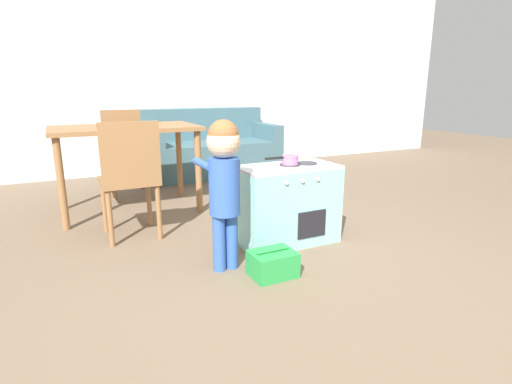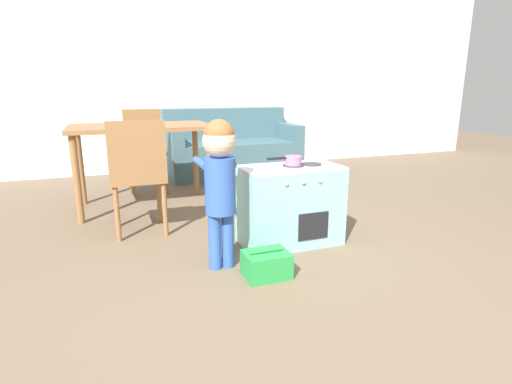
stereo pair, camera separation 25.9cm
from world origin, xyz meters
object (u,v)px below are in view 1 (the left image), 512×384
object	(u,v)px
dining_table	(126,138)
dining_chair_near	(130,177)
toy_basket	(273,264)
child_figure	(224,173)
couch	(210,150)
dining_chair_far	(125,149)
play_kitchen	(287,204)
toy_pot	(289,159)

from	to	relation	value
dining_table	dining_chair_near	bearing A→B (deg)	-98.04
dining_table	dining_chair_near	xyz separation A→B (m)	(-0.10, -0.74, -0.19)
toy_basket	dining_chair_near	distance (m)	1.23
child_figure	dining_chair_near	distance (m)	0.88
dining_chair_near	child_figure	bearing A→B (deg)	-62.24
toy_basket	couch	bearing A→B (deg)	76.70
toy_basket	dining_chair_far	distance (m)	2.46
child_figure	dining_chair_near	xyz separation A→B (m)	(-0.41, 0.77, -0.13)
child_figure	dining_chair_far	world-z (taller)	child_figure
play_kitchen	couch	xyz separation A→B (m)	(0.35, 2.54, 0.02)
toy_basket	child_figure	bearing A→B (deg)	134.65
child_figure	dining_table	xyz separation A→B (m)	(-0.30, 1.51, 0.06)
toy_pot	toy_basket	world-z (taller)	toy_pot
play_kitchen	toy_pot	distance (m)	0.32
toy_basket	dining_chair_far	xyz separation A→B (m)	(-0.43, 2.39, 0.39)
play_kitchen	dining_table	world-z (taller)	dining_table
dining_table	toy_basket	bearing A→B (deg)	-73.44
play_kitchen	dining_chair_far	size ratio (longest dim) A/B	0.81
play_kitchen	child_figure	size ratio (longest dim) A/B	0.77
play_kitchen	toy_basket	distance (m)	0.60
play_kitchen	dining_table	bearing A→B (deg)	123.92
play_kitchen	dining_chair_far	xyz separation A→B (m)	(-0.79, 1.95, 0.18)
play_kitchen	dining_chair_near	bearing A→B (deg)	150.47
dining_chair_near	toy_basket	bearing A→B (deg)	-57.95
toy_basket	dining_table	size ratio (longest dim) A/B	0.21
couch	play_kitchen	bearing A→B (deg)	-97.83
play_kitchen	child_figure	distance (m)	0.69
play_kitchen	toy_basket	size ratio (longest dim) A/B	2.69
dining_chair_near	couch	size ratio (longest dim) A/B	0.52
child_figure	couch	bearing A→B (deg)	71.69
play_kitchen	toy_pot	bearing A→B (deg)	2.45
child_figure	dining_chair_near	world-z (taller)	child_figure
toy_pot	toy_basket	xyz separation A→B (m)	(-0.37, -0.44, -0.52)
play_kitchen	toy_basket	world-z (taller)	play_kitchen
couch	dining_chair_far	bearing A→B (deg)	-152.77
child_figure	dining_table	world-z (taller)	child_figure
child_figure	dining_chair_near	bearing A→B (deg)	117.76
play_kitchen	dining_chair_far	bearing A→B (deg)	111.94
dining_chair_near	couch	bearing A→B (deg)	56.39
play_kitchen	toy_basket	bearing A→B (deg)	-129.10
play_kitchen	dining_chair_near	size ratio (longest dim) A/B	0.81
dining_chair_near	dining_chair_far	world-z (taller)	same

